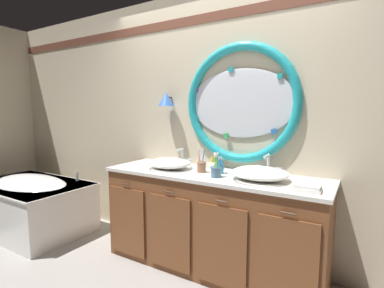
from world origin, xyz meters
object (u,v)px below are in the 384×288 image
(soap_dispenser, at_px, (220,166))
(toothbrush_holder_left, at_px, (201,166))
(folded_hand_towel, at_px, (307,188))
(sink_basin_left, at_px, (169,163))
(toothbrush_holder_right, at_px, (216,171))
(sink_basin_right, at_px, (259,173))
(bathtub, at_px, (30,201))
(toiletry_basket, at_px, (214,165))

(soap_dispenser, bearing_deg, toothbrush_holder_left, -166.30)
(folded_hand_towel, bearing_deg, sink_basin_left, 173.76)
(sink_basin_left, xyz_separation_m, soap_dispenser, (0.51, 0.05, 0.01))
(sink_basin_left, distance_m, toothbrush_holder_right, 0.55)
(sink_basin_right, bearing_deg, folded_hand_towel, -19.87)
(bathtub, bearing_deg, toothbrush_holder_left, 9.12)
(sink_basin_right, bearing_deg, toothbrush_holder_right, -165.19)
(sink_basin_left, relative_size, toothbrush_holder_left, 1.90)
(sink_basin_left, height_order, folded_hand_towel, sink_basin_left)
(sink_basin_right, xyz_separation_m, toothbrush_holder_left, (-0.54, 0.01, -0.00))
(bathtub, bearing_deg, sink_basin_left, 10.41)
(toothbrush_holder_right, distance_m, folded_hand_towel, 0.73)
(toothbrush_holder_left, bearing_deg, soap_dispenser, 13.70)
(toothbrush_holder_right, bearing_deg, sink_basin_left, 170.61)
(toothbrush_holder_left, height_order, toiletry_basket, toothbrush_holder_left)
(sink_basin_right, bearing_deg, toothbrush_holder_left, 178.49)
(soap_dispenser, distance_m, folded_hand_towel, 0.79)
(sink_basin_right, distance_m, toiletry_basket, 0.57)
(soap_dispenser, bearing_deg, bathtub, -170.55)
(sink_basin_left, distance_m, toiletry_basket, 0.44)
(bathtub, xyz_separation_m, toothbrush_holder_right, (2.37, 0.24, 0.59))
(sink_basin_left, relative_size, sink_basin_right, 0.91)
(folded_hand_towel, bearing_deg, toiletry_basket, 157.36)
(soap_dispenser, bearing_deg, sink_basin_left, -173.98)
(bathtub, bearing_deg, toothbrush_holder_right, 5.88)
(sink_basin_left, height_order, toothbrush_holder_right, toothbrush_holder_right)
(sink_basin_left, relative_size, folded_hand_towel, 2.27)
(sink_basin_right, distance_m, toothbrush_holder_left, 0.54)
(bathtub, xyz_separation_m, sink_basin_right, (2.71, 0.33, 0.59))
(sink_basin_right, height_order, toiletry_basket, sink_basin_right)
(sink_basin_left, bearing_deg, toothbrush_holder_right, -9.39)
(toothbrush_holder_left, xyz_separation_m, folded_hand_towel, (0.93, -0.15, -0.03))
(folded_hand_towel, bearing_deg, toothbrush_holder_left, 170.58)
(sink_basin_left, bearing_deg, folded_hand_towel, -6.24)
(bathtub, xyz_separation_m, toiletry_basket, (2.19, 0.57, 0.57))
(bathtub, height_order, sink_basin_right, sink_basin_right)
(bathtub, distance_m, folded_hand_towel, 3.15)
(toothbrush_holder_right, xyz_separation_m, folded_hand_towel, (0.73, -0.05, -0.03))
(sink_basin_left, distance_m, folded_hand_towel, 1.28)
(bathtub, height_order, soap_dispenser, soap_dispenser)
(toothbrush_holder_left, relative_size, toiletry_basket, 1.62)
(toothbrush_holder_left, height_order, toothbrush_holder_right, toothbrush_holder_left)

